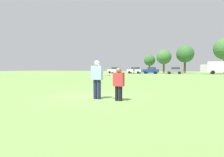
% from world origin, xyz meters
% --- Properties ---
extents(ground_plane, '(188.44, 188.44, 0.00)m').
position_xyz_m(ground_plane, '(0.00, 0.00, 0.00)').
color(ground_plane, '#6B9347').
extents(player_thrower, '(0.52, 0.34, 1.81)m').
position_xyz_m(player_thrower, '(0.31, -0.51, 1.02)').
color(player_thrower, '#1E234C').
rests_on(player_thrower, ground).
extents(player_defender, '(0.46, 0.27, 1.47)m').
position_xyz_m(player_defender, '(1.42, -0.60, 0.82)').
color(player_defender, black).
rests_on(player_defender, ground).
extents(frisbee, '(0.27, 0.27, 0.07)m').
position_xyz_m(frisbee, '(0.84, -0.50, 1.10)').
color(frisbee, '#E54C33').
extents(traffic_cone, '(0.32, 0.32, 0.48)m').
position_xyz_m(traffic_cone, '(-3.91, 8.36, 0.23)').
color(traffic_cone, '#D8590C').
rests_on(traffic_cone, ground).
extents(parked_car_near_left, '(4.25, 2.32, 1.82)m').
position_xyz_m(parked_car_near_left, '(-16.43, 44.50, 0.92)').
color(parked_car_near_left, silver).
rests_on(parked_car_near_left, ground).
extents(parked_car_mid_left, '(4.25, 2.32, 1.82)m').
position_xyz_m(parked_car_mid_left, '(-10.45, 45.06, 0.92)').
color(parked_car_mid_left, silver).
rests_on(parked_car_mid_left, ground).
extents(parked_car_center, '(4.25, 2.32, 1.82)m').
position_xyz_m(parked_car_center, '(-5.60, 44.20, 0.92)').
color(parked_car_center, navy).
rests_on(parked_car_center, ground).
extents(parked_car_mid_right, '(4.25, 2.32, 1.82)m').
position_xyz_m(parked_car_mid_right, '(0.66, 44.47, 0.92)').
color(parked_car_mid_right, slate).
rests_on(parked_car_mid_right, ground).
extents(box_truck, '(8.57, 3.19, 3.18)m').
position_xyz_m(box_truck, '(11.29, 45.80, 1.75)').
color(box_truck, white).
rests_on(box_truck, ground).
extents(bystander_sideline_watcher, '(0.30, 0.46, 1.59)m').
position_xyz_m(bystander_sideline_watcher, '(-9.50, 40.74, 0.90)').
color(bystander_sideline_watcher, black).
rests_on(bystander_sideline_watcher, ground).
extents(tree_west_oak, '(3.77, 3.77, 6.12)m').
position_xyz_m(tree_west_oak, '(-8.22, 55.37, 4.21)').
color(tree_west_oak, brown).
rests_on(tree_west_oak, ground).
extents(tree_west_maple, '(4.33, 4.33, 7.04)m').
position_xyz_m(tree_west_maple, '(-2.82, 49.55, 4.84)').
color(tree_west_maple, brown).
rests_on(tree_west_maple, ground).
extents(tree_center_elm, '(5.19, 5.19, 8.43)m').
position_xyz_m(tree_center_elm, '(2.95, 52.94, 5.80)').
color(tree_center_elm, brown).
rests_on(tree_center_elm, ground).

